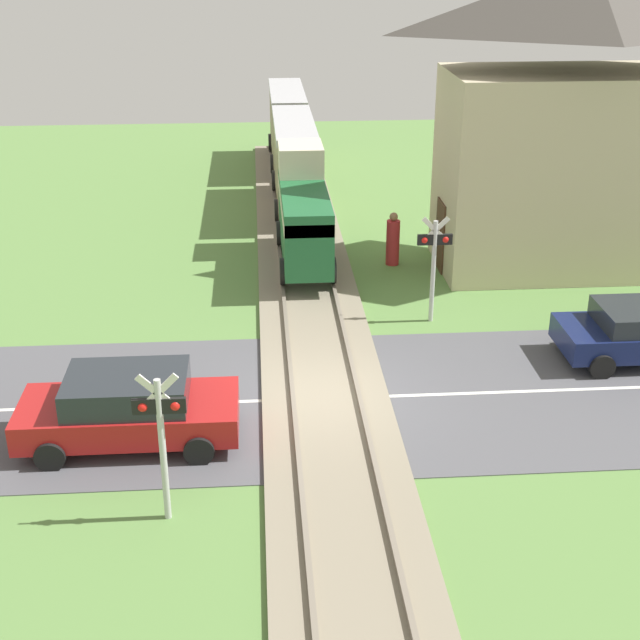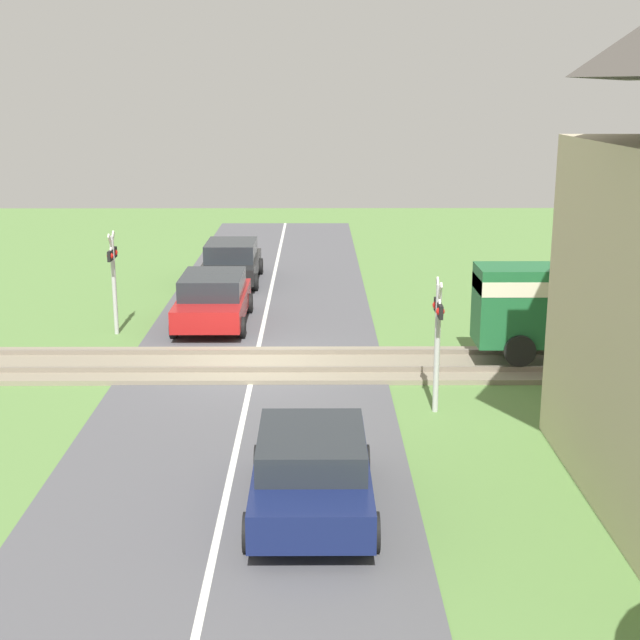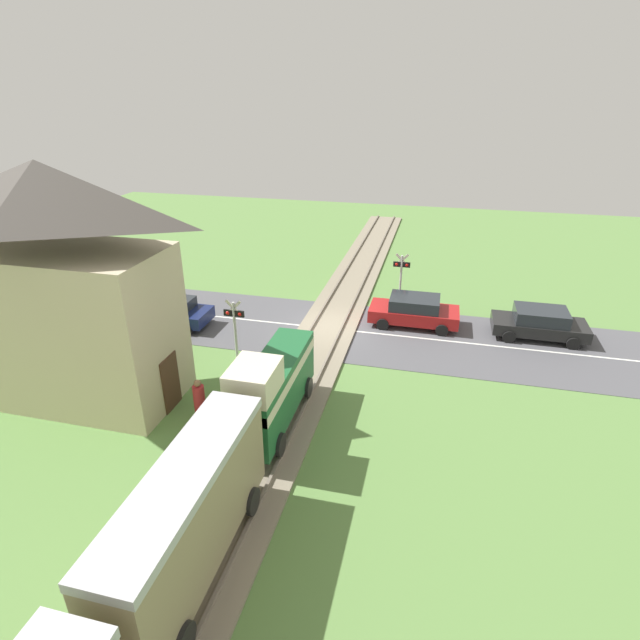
{
  "view_description": "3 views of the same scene",
  "coord_description": "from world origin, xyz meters",
  "px_view_note": "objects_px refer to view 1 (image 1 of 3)",
  "views": [
    {
      "loc": [
        -1.37,
        -17.17,
        9.63
      ],
      "look_at": [
        0.0,
        1.62,
        1.2
      ],
      "focal_mm": 50.0,
      "sensor_mm": 36.0,
      "label": 1
    },
    {
      "loc": [
        20.91,
        1.5,
        6.65
      ],
      "look_at": [
        0.0,
        1.62,
        1.2
      ],
      "focal_mm": 50.0,
      "sensor_mm": 36.0,
      "label": 2
    },
    {
      "loc": [
        -4.9,
        21.64,
        10.75
      ],
      "look_at": [
        0.0,
        1.62,
        1.2
      ],
      "focal_mm": 28.0,
      "sensor_mm": 36.0,
      "label": 3
    }
  ],
  "objects_px": {
    "car_near_crossing": "(129,407)",
    "pedestrian_by_station": "(393,241)",
    "crossing_signal_east_approach": "(434,255)",
    "station_building": "(575,126)",
    "train": "(294,156)",
    "crossing_signal_west_approach": "(161,427)"
  },
  "relations": [
    {
      "from": "car_near_crossing",
      "to": "train",
      "type": "bearing_deg",
      "value": 75.85
    },
    {
      "from": "car_near_crossing",
      "to": "pedestrian_by_station",
      "type": "distance_m",
      "value": 11.91
    },
    {
      "from": "station_building",
      "to": "pedestrian_by_station",
      "type": "bearing_deg",
      "value": 174.54
    },
    {
      "from": "crossing_signal_east_approach",
      "to": "pedestrian_by_station",
      "type": "xyz_separation_m",
      "value": [
        -0.39,
        4.31,
        -1.1
      ]
    },
    {
      "from": "train",
      "to": "pedestrian_by_station",
      "type": "distance_m",
      "value": 6.95
    },
    {
      "from": "train",
      "to": "crossing_signal_east_approach",
      "type": "height_order",
      "value": "train"
    },
    {
      "from": "crossing_signal_east_approach",
      "to": "pedestrian_by_station",
      "type": "distance_m",
      "value": 4.46
    },
    {
      "from": "pedestrian_by_station",
      "to": "crossing_signal_west_approach",
      "type": "bearing_deg",
      "value": -115.18
    },
    {
      "from": "car_near_crossing",
      "to": "station_building",
      "type": "relative_size",
      "value": 0.5
    },
    {
      "from": "crossing_signal_east_approach",
      "to": "pedestrian_by_station",
      "type": "relative_size",
      "value": 1.74
    },
    {
      "from": "train",
      "to": "car_near_crossing",
      "type": "relative_size",
      "value": 4.18
    },
    {
      "from": "station_building",
      "to": "crossing_signal_east_approach",
      "type": "bearing_deg",
      "value": -140.85
    },
    {
      "from": "train",
      "to": "pedestrian_by_station",
      "type": "bearing_deg",
      "value": -66.6
    },
    {
      "from": "car_near_crossing",
      "to": "crossing_signal_east_approach",
      "type": "bearing_deg",
      "value": 37.45
    },
    {
      "from": "pedestrian_by_station",
      "to": "train",
      "type": "bearing_deg",
      "value": 113.4
    },
    {
      "from": "crossing_signal_east_approach",
      "to": "station_building",
      "type": "bearing_deg",
      "value": 39.15
    },
    {
      "from": "train",
      "to": "crossing_signal_west_approach",
      "type": "distance_m",
      "value": 18.95
    },
    {
      "from": "crossing_signal_west_approach",
      "to": "station_building",
      "type": "bearing_deg",
      "value": 47.51
    },
    {
      "from": "car_near_crossing",
      "to": "crossing_signal_east_approach",
      "type": "relative_size",
      "value": 1.52
    },
    {
      "from": "crossing_signal_east_approach",
      "to": "station_building",
      "type": "relative_size",
      "value": 0.33
    },
    {
      "from": "crossing_signal_west_approach",
      "to": "car_near_crossing",
      "type": "bearing_deg",
      "value": 109.94
    },
    {
      "from": "station_building",
      "to": "train",
      "type": "bearing_deg",
      "value": 139.04
    }
  ]
}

